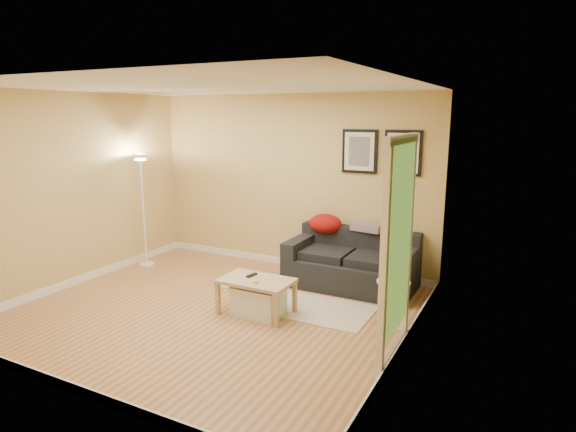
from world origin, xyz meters
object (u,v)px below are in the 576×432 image
at_px(coffee_table, 256,296).
at_px(side_table, 392,305).
at_px(book_stack, 392,278).
at_px(floor_lamp, 144,213).
at_px(sofa, 351,260).
at_px(storage_bin, 259,300).

xyz_separation_m(coffee_table, side_table, (1.53, 0.32, 0.06)).
height_order(book_stack, floor_lamp, floor_lamp).
relative_size(coffee_table, floor_lamp, 0.49).
bearing_deg(book_stack, sofa, 129.12).
relative_size(sofa, side_table, 3.10).
distance_m(sofa, coffee_table, 1.54).
bearing_deg(coffee_table, book_stack, -2.45).
relative_size(sofa, coffee_table, 2.01).
xyz_separation_m(sofa, coffee_table, (-0.67, -1.37, -0.16)).
height_order(sofa, side_table, sofa).
bearing_deg(coffee_table, sofa, 50.00).
bearing_deg(coffee_table, floor_lamp, 147.46).
relative_size(sofa, floor_lamp, 0.98).
height_order(sofa, storage_bin, sofa).
height_order(sofa, book_stack, sofa).
height_order(side_table, floor_lamp, floor_lamp).
relative_size(sofa, storage_bin, 2.97).
distance_m(storage_bin, floor_lamp, 2.74).
distance_m(coffee_table, floor_lamp, 2.70).
bearing_deg(floor_lamp, sofa, 9.83).
xyz_separation_m(side_table, book_stack, (-0.02, -0.00, 0.31)).
bearing_deg(book_stack, floor_lamp, 173.25).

